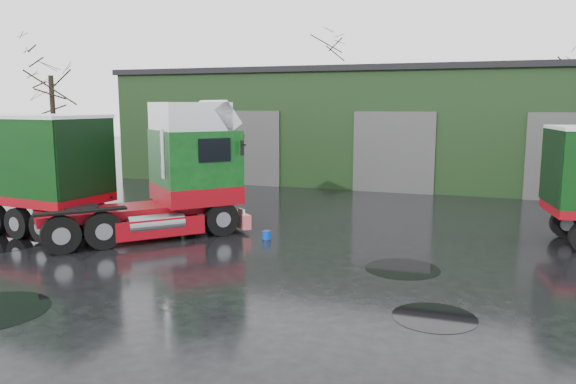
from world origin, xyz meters
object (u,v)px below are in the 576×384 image
object	(u,v)px
warehouse	(410,125)
tree_back_a	(326,99)
hero_tractor	(136,170)
wash_bucket	(266,235)
tree_back_b	(544,113)
tree_left	(53,106)

from	to	relation	value
warehouse	tree_back_a	world-z (taller)	tree_back_a
hero_tractor	wash_bucket	bearing A→B (deg)	57.14
warehouse	wash_bucket	xyz separation A→B (m)	(-2.32, -17.18, -3.02)
warehouse	hero_tractor	bearing A→B (deg)	-109.60
hero_tractor	tree_back_b	distance (m)	31.79
tree_back_a	tree_back_b	size ratio (longest dim) A/B	1.27
wash_bucket	tree_back_b	world-z (taller)	tree_back_b
hero_tractor	tree_left	xyz separation A→B (m)	(-12.50, 10.25, 2.01)
warehouse	hero_tractor	size ratio (longest dim) A/B	4.48
tree_left	tree_back_a	xyz separation A→B (m)	(11.00, 18.00, 0.50)
hero_tractor	tree_left	distance (m)	16.29
warehouse	tree_back_a	bearing A→B (deg)	128.66
tree_back_b	warehouse	bearing A→B (deg)	-128.66
wash_bucket	tree_left	xyz separation A→B (m)	(-16.68, 9.18, 4.11)
warehouse	tree_left	size ratio (longest dim) A/B	3.81
tree_back_a	tree_back_b	distance (m)	16.03
warehouse	tree_left	world-z (taller)	tree_left
tree_back_a	tree_back_b	xyz separation A→B (m)	(16.00, 0.00, -1.00)
warehouse	hero_tractor	distance (m)	19.40
hero_tractor	wash_bucket	xyz separation A→B (m)	(4.18, 1.07, -2.11)
wash_bucket	tree_left	size ratio (longest dim) A/B	0.03
tree_back_a	tree_back_b	world-z (taller)	tree_back_a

